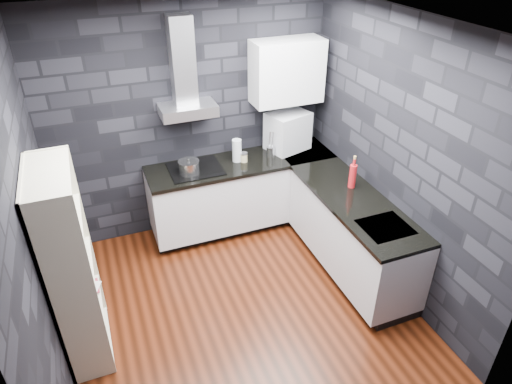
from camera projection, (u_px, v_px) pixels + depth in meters
ground at (240, 305)px, 4.58m from camera, size 3.20×3.20×0.00m
ceiling at (233, 25)px, 3.16m from camera, size 3.20×3.20×0.00m
wall_back at (190, 121)px, 5.16m from camera, size 3.20×0.05×2.70m
wall_front at (331, 330)px, 2.59m from camera, size 3.20×0.05×2.70m
wall_left at (30, 232)px, 3.37m from camera, size 0.05×3.20×2.70m
wall_right at (397, 159)px, 4.38m from camera, size 0.05×3.20×2.70m
toekick_back at (241, 219)px, 5.77m from camera, size 2.18×0.50×0.10m
toekick_right at (351, 263)px, 5.05m from camera, size 0.50×1.78×0.10m
counter_back_cab at (242, 192)px, 5.52m from camera, size 2.20×0.60×0.76m
counter_right_cab at (352, 233)px, 4.81m from camera, size 0.60×1.80×0.76m
counter_back_top at (242, 163)px, 5.30m from camera, size 2.20×0.62×0.04m
counter_right_top at (355, 201)px, 4.60m from camera, size 0.62×1.80×0.04m
counter_corner_top at (303, 151)px, 5.55m from camera, size 0.62×0.62×0.04m
hood_body at (188, 110)px, 4.88m from camera, size 0.60×0.34×0.12m
hood_chimney at (182, 61)px, 4.67m from camera, size 0.24×0.20×0.90m
upper_cabinet at (287, 72)px, 5.08m from camera, size 0.80×0.35×0.70m
cooktop at (195, 169)px, 5.12m from camera, size 0.58×0.50×0.01m
sink_rim at (385, 227)px, 4.20m from camera, size 0.44×0.40×0.01m
pot at (189, 168)px, 5.00m from camera, size 0.24×0.24×0.13m
glass_vase at (237, 150)px, 5.24m from camera, size 0.14×0.14×0.26m
storage_jar at (244, 158)px, 5.26m from camera, size 0.09×0.09×0.10m
utensil_crock at (271, 151)px, 5.37m from camera, size 0.11×0.11×0.12m
appliance_garage at (288, 131)px, 5.47m from camera, size 0.55×0.48×0.47m
red_bottle at (353, 176)px, 4.74m from camera, size 0.08×0.08×0.26m
bookshelf at (72, 268)px, 3.71m from camera, size 0.42×0.83×1.80m
fruit_bowl at (71, 269)px, 3.65m from camera, size 0.21×0.21×0.05m
book_red at (80, 282)px, 4.04m from camera, size 0.15×0.02×0.20m
book_second at (76, 282)px, 4.01m from camera, size 0.17×0.08×0.23m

